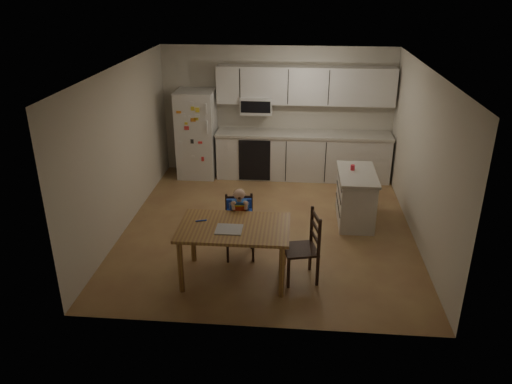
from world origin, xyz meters
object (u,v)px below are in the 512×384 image
object	(u,v)px
kitchen_island	(356,197)
dining_table	(234,233)
red_cup	(353,167)
chair_side	(308,242)
chair_booster	(239,215)
refrigerator	(197,134)

from	to	relation	value
kitchen_island	dining_table	distance (m)	2.54
kitchen_island	red_cup	world-z (taller)	red_cup
kitchen_island	chair_side	size ratio (longest dim) A/B	1.19
red_cup	chair_booster	size ratio (longest dim) A/B	0.08
kitchen_island	chair_side	world-z (taller)	chair_side
dining_table	chair_side	world-z (taller)	chair_side
refrigerator	red_cup	xyz separation A→B (m)	(2.86, -1.67, 0.02)
kitchen_island	chair_side	distance (m)	1.95
red_cup	dining_table	bearing A→B (deg)	-129.94
refrigerator	chair_booster	world-z (taller)	refrigerator
red_cup	chair_booster	bearing A→B (deg)	-140.61
refrigerator	chair_side	distance (m)	4.19
chair_booster	chair_side	xyz separation A→B (m)	(0.95, -0.54, -0.09)
dining_table	chair_booster	bearing A→B (deg)	90.63
kitchen_island	chair_booster	bearing A→B (deg)	-144.50
refrigerator	dining_table	xyz separation A→B (m)	(1.21, -3.65, -0.19)
dining_table	kitchen_island	bearing A→B (deg)	46.95
red_cup	dining_table	size ratio (longest dim) A/B	0.06
red_cup	refrigerator	bearing A→B (deg)	149.70
kitchen_island	chair_booster	xyz separation A→B (m)	(-1.74, -1.24, 0.21)
dining_table	chair_side	size ratio (longest dim) A/B	1.50
kitchen_island	chair_side	xyz separation A→B (m)	(-0.79, -1.78, 0.12)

